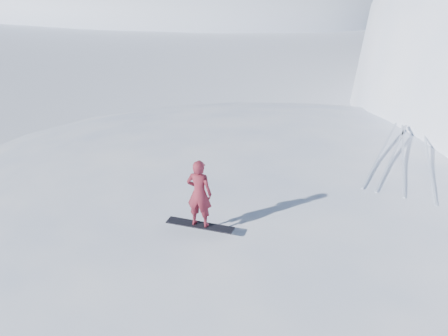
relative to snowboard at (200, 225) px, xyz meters
The scene contains 6 objects.
near_ridge 6.33m from the snowboard, 42.71° to the left, with size 36.00×28.00×4.80m, color white.
wind_bumps 4.79m from the snowboard, 48.40° to the left, with size 16.00×14.40×1.00m.
snowboard is the anchor object (origin of this frame).
snowboarder 0.82m from the snowboard, ahead, with size 0.59×0.39×1.62m, color maroon.
vapor_plume 74.08m from the snowboard, 141.32° to the left, with size 11.14×8.91×7.80m, color white.
board_tracks 7.45m from the snowboard, 69.15° to the left, with size 2.79×5.95×0.04m.
Camera 1 is at (2.79, -8.99, 8.34)m, focal length 40.00 mm.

